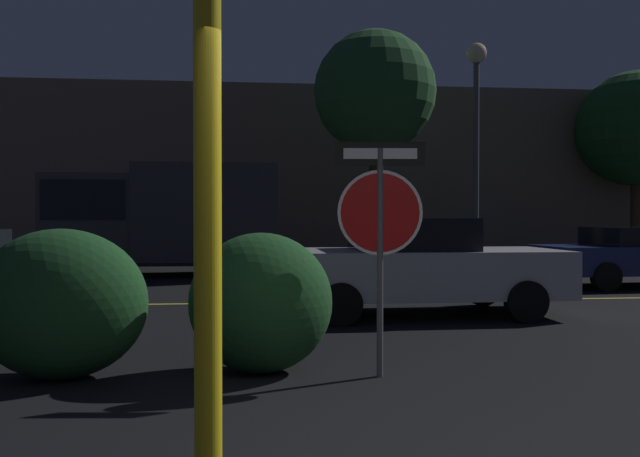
{
  "coord_description": "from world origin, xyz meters",
  "views": [
    {
      "loc": [
        -0.96,
        -3.41,
        1.48
      ],
      "look_at": [
        -0.12,
        5.24,
        1.34
      ],
      "focal_mm": 35.0,
      "sensor_mm": 36.0,
      "label": 1
    }
  ],
  "objects_px": {
    "stop_sign": "(380,213)",
    "passing_car_3": "(639,256)",
    "passing_car_2": "(417,266)",
    "street_lamp": "(476,107)",
    "tree_0": "(636,129)",
    "hedge_bush_1": "(61,304)",
    "hedge_bush_2": "(261,303)",
    "yellow_pole_left": "(207,163)",
    "delivery_truck": "(161,214)",
    "tree_1": "(375,93)"
  },
  "relations": [
    {
      "from": "hedge_bush_1",
      "to": "hedge_bush_2",
      "type": "relative_size",
      "value": 1.15
    },
    {
      "from": "passing_car_3",
      "to": "delivery_truck",
      "type": "distance_m",
      "value": 11.42
    },
    {
      "from": "delivery_truck",
      "to": "tree_1",
      "type": "height_order",
      "value": "tree_1"
    },
    {
      "from": "hedge_bush_1",
      "to": "passing_car_2",
      "type": "distance_m",
      "value": 5.46
    },
    {
      "from": "yellow_pole_left",
      "to": "hedge_bush_2",
      "type": "distance_m",
      "value": 2.77
    },
    {
      "from": "passing_car_2",
      "to": "street_lamp",
      "type": "xyz_separation_m",
      "value": [
        3.46,
        7.12,
        3.77
      ]
    },
    {
      "from": "delivery_truck",
      "to": "tree_1",
      "type": "relative_size",
      "value": 0.84
    },
    {
      "from": "hedge_bush_1",
      "to": "passing_car_2",
      "type": "relative_size",
      "value": 0.36
    },
    {
      "from": "stop_sign",
      "to": "hedge_bush_2",
      "type": "xyz_separation_m",
      "value": [
        -1.11,
        0.25,
        -0.86
      ]
    },
    {
      "from": "delivery_truck",
      "to": "tree_1",
      "type": "distance_m",
      "value": 7.01
    },
    {
      "from": "stop_sign",
      "to": "passing_car_2",
      "type": "xyz_separation_m",
      "value": [
        1.3,
        3.64,
        -0.79
      ]
    },
    {
      "from": "hedge_bush_1",
      "to": "street_lamp",
      "type": "xyz_separation_m",
      "value": [
        7.7,
        10.57,
        3.82
      ]
    },
    {
      "from": "street_lamp",
      "to": "tree_1",
      "type": "distance_m",
      "value": 2.97
    },
    {
      "from": "hedge_bush_2",
      "to": "passing_car_2",
      "type": "height_order",
      "value": "passing_car_2"
    },
    {
      "from": "tree_0",
      "to": "yellow_pole_left",
      "type": "bearing_deg",
      "value": -127.76
    },
    {
      "from": "passing_car_3",
      "to": "street_lamp",
      "type": "relative_size",
      "value": 0.74
    },
    {
      "from": "passing_car_2",
      "to": "passing_car_3",
      "type": "distance_m",
      "value": 6.78
    },
    {
      "from": "street_lamp",
      "to": "tree_0",
      "type": "bearing_deg",
      "value": 31.93
    },
    {
      "from": "street_lamp",
      "to": "hedge_bush_1",
      "type": "bearing_deg",
      "value": -126.06
    },
    {
      "from": "yellow_pole_left",
      "to": "passing_car_3",
      "type": "xyz_separation_m",
      "value": [
        8.53,
        9.37,
        -1.11
      ]
    },
    {
      "from": "hedge_bush_2",
      "to": "passing_car_3",
      "type": "height_order",
      "value": "hedge_bush_2"
    },
    {
      "from": "passing_car_2",
      "to": "passing_car_3",
      "type": "xyz_separation_m",
      "value": [
        5.83,
        3.46,
        -0.07
      ]
    },
    {
      "from": "stop_sign",
      "to": "tree_0",
      "type": "height_order",
      "value": "tree_0"
    },
    {
      "from": "passing_car_2",
      "to": "delivery_truck",
      "type": "relative_size",
      "value": 0.76
    },
    {
      "from": "stop_sign",
      "to": "passing_car_3",
      "type": "distance_m",
      "value": 10.1
    },
    {
      "from": "passing_car_2",
      "to": "delivery_truck",
      "type": "xyz_separation_m",
      "value": [
        -4.96,
        7.1,
        0.85
      ]
    },
    {
      "from": "passing_car_3",
      "to": "tree_0",
      "type": "height_order",
      "value": "tree_0"
    },
    {
      "from": "passing_car_3",
      "to": "passing_car_2",
      "type": "bearing_deg",
      "value": -62.74
    },
    {
      "from": "tree_0",
      "to": "passing_car_3",
      "type": "bearing_deg",
      "value": -121.93
    },
    {
      "from": "hedge_bush_2",
      "to": "passing_car_3",
      "type": "bearing_deg",
      "value": 39.75
    },
    {
      "from": "yellow_pole_left",
      "to": "passing_car_3",
      "type": "relative_size",
      "value": 0.78
    },
    {
      "from": "tree_0",
      "to": "stop_sign",
      "type": "bearing_deg",
      "value": -128.57
    },
    {
      "from": "passing_car_3",
      "to": "yellow_pole_left",
      "type": "bearing_deg",
      "value": -45.73
    },
    {
      "from": "street_lamp",
      "to": "passing_car_3",
      "type": "bearing_deg",
      "value": -57.1
    },
    {
      "from": "passing_car_3",
      "to": "tree_0",
      "type": "xyz_separation_m",
      "value": [
        5.24,
        8.4,
        4.03
      ]
    },
    {
      "from": "yellow_pole_left",
      "to": "tree_0",
      "type": "relative_size",
      "value": 0.53
    },
    {
      "from": "hedge_bush_2",
      "to": "street_lamp",
      "type": "height_order",
      "value": "street_lamp"
    },
    {
      "from": "stop_sign",
      "to": "hedge_bush_1",
      "type": "bearing_deg",
      "value": -178.53
    },
    {
      "from": "stop_sign",
      "to": "yellow_pole_left",
      "type": "relative_size",
      "value": 0.62
    },
    {
      "from": "hedge_bush_1",
      "to": "tree_0",
      "type": "relative_size",
      "value": 0.23
    },
    {
      "from": "hedge_bush_1",
      "to": "tree_0",
      "type": "height_order",
      "value": "tree_0"
    },
    {
      "from": "yellow_pole_left",
      "to": "street_lamp",
      "type": "relative_size",
      "value": 0.57
    },
    {
      "from": "stop_sign",
      "to": "passing_car_2",
      "type": "distance_m",
      "value": 3.95
    },
    {
      "from": "stop_sign",
      "to": "passing_car_3",
      "type": "relative_size",
      "value": 0.48
    },
    {
      "from": "stop_sign",
      "to": "tree_0",
      "type": "distance_m",
      "value": 20.08
    },
    {
      "from": "tree_1",
      "to": "hedge_bush_2",
      "type": "bearing_deg",
      "value": -105.6
    },
    {
      "from": "delivery_truck",
      "to": "stop_sign",
      "type": "bearing_deg",
      "value": -161.87
    },
    {
      "from": "delivery_truck",
      "to": "hedge_bush_2",
      "type": "bearing_deg",
      "value": -167.0
    },
    {
      "from": "hedge_bush_2",
      "to": "delivery_truck",
      "type": "bearing_deg",
      "value": 103.68
    },
    {
      "from": "yellow_pole_left",
      "to": "street_lamp",
      "type": "distance_m",
      "value": 14.67
    }
  ]
}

